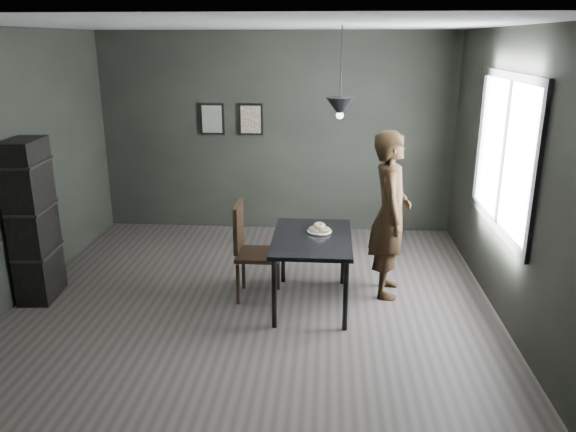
# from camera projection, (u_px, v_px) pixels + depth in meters

# --- Properties ---
(ground) EXTENTS (5.00, 5.00, 0.00)m
(ground) POSITION_uv_depth(u_px,v_px,m) (255.00, 301.00, 5.99)
(ground) COLOR #322E2B
(ground) RESTS_ON ground
(back_wall) EXTENTS (5.00, 0.10, 2.80)m
(back_wall) POSITION_uv_depth(u_px,v_px,m) (276.00, 134.00, 7.95)
(back_wall) COLOR black
(back_wall) RESTS_ON ground
(ceiling) EXTENTS (5.00, 5.00, 0.02)m
(ceiling) POSITION_uv_depth(u_px,v_px,m) (250.00, 25.00, 5.15)
(ceiling) COLOR silver
(ceiling) RESTS_ON ground
(window_assembly) EXTENTS (0.04, 1.96, 1.56)m
(window_assembly) POSITION_uv_depth(u_px,v_px,m) (504.00, 153.00, 5.53)
(window_assembly) COLOR white
(window_assembly) RESTS_ON ground
(cafe_table) EXTENTS (0.80, 1.20, 0.75)m
(cafe_table) POSITION_uv_depth(u_px,v_px,m) (312.00, 244.00, 5.74)
(cafe_table) COLOR black
(cafe_table) RESTS_ON ground
(white_plate) EXTENTS (0.23, 0.23, 0.01)m
(white_plate) POSITION_uv_depth(u_px,v_px,m) (319.00, 232.00, 5.84)
(white_plate) COLOR white
(white_plate) RESTS_ON cafe_table
(donut_pile) EXTENTS (0.23, 0.16, 0.09)m
(donut_pile) POSITION_uv_depth(u_px,v_px,m) (319.00, 228.00, 5.83)
(donut_pile) COLOR beige
(donut_pile) RESTS_ON white_plate
(woman) EXTENTS (0.47, 0.68, 1.80)m
(woman) POSITION_uv_depth(u_px,v_px,m) (390.00, 215.00, 5.95)
(woman) COLOR black
(woman) RESTS_ON ground
(wood_chair) EXTENTS (0.45, 0.45, 1.05)m
(wood_chair) POSITION_uv_depth(u_px,v_px,m) (249.00, 245.00, 5.94)
(wood_chair) COLOR black
(wood_chair) RESTS_ON ground
(shelf_unit) EXTENTS (0.38, 0.60, 1.72)m
(shelf_unit) POSITION_uv_depth(u_px,v_px,m) (33.00, 221.00, 5.86)
(shelf_unit) COLOR black
(shelf_unit) RESTS_ON ground
(pendant_lamp) EXTENTS (0.28, 0.28, 0.86)m
(pendant_lamp) POSITION_uv_depth(u_px,v_px,m) (340.00, 107.00, 5.41)
(pendant_lamp) COLOR black
(pendant_lamp) RESTS_ON ground
(framed_print_left) EXTENTS (0.34, 0.04, 0.44)m
(framed_print_left) POSITION_uv_depth(u_px,v_px,m) (212.00, 119.00, 7.92)
(framed_print_left) COLOR black
(framed_print_left) RESTS_ON ground
(framed_print_right) EXTENTS (0.34, 0.04, 0.44)m
(framed_print_right) POSITION_uv_depth(u_px,v_px,m) (251.00, 119.00, 7.88)
(framed_print_right) COLOR black
(framed_print_right) RESTS_ON ground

